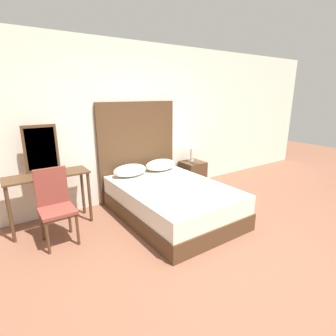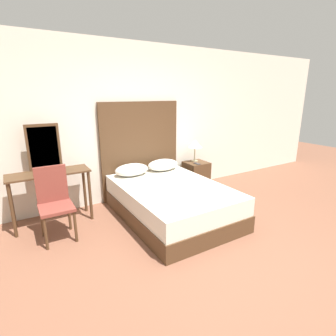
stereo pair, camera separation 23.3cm
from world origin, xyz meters
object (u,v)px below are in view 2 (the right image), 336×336
bed (171,201)px  phone_on_bed (157,181)px  table_lamp (195,144)px  chair (54,199)px  nightstand (196,176)px  vanity_desk (50,182)px  phone_on_nightstand (197,164)px

bed → phone_on_bed: bearing=109.5°
table_lamp → bed: bearing=-142.0°
chair → nightstand: bearing=9.4°
table_lamp → vanity_desk: 2.66m
bed → phone_on_bed: phone_on_bed is taller
bed → chair: 1.67m
phone_on_nightstand → vanity_desk: 2.57m
vanity_desk → chair: (-0.02, -0.43, -0.10)m
chair → phone_on_bed: bearing=-0.5°
phone_on_bed → nightstand: 1.24m
vanity_desk → table_lamp: bearing=2.0°
nightstand → vanity_desk: (-2.63, -0.01, 0.35)m
phone_on_bed → vanity_desk: bearing=163.5°
bed → table_lamp: (1.05, 0.82, 0.66)m
phone_on_bed → phone_on_nightstand: phone_on_nightstand is taller
bed → phone_on_bed: size_ratio=12.36×
nightstand → vanity_desk: bearing=-179.8°
nightstand → vanity_desk: 2.66m
table_lamp → vanity_desk: table_lamp is taller
phone_on_bed → table_lamp: table_lamp is taller
bed → phone_on_nightstand: bearing=33.3°
phone_on_bed → vanity_desk: size_ratio=0.15×
nightstand → table_lamp: 0.63m
phone_on_nightstand → vanity_desk: (-2.57, 0.09, 0.06)m
bed → nightstand: 1.27m
nightstand → table_lamp: bearing=80.0°
nightstand → phone_on_bed: bearing=-158.3°
phone_on_nightstand → table_lamp: bearing=66.3°
phone_on_bed → table_lamp: (1.15, 0.53, 0.39)m
phone_on_bed → table_lamp: bearing=24.9°
phone_on_bed → table_lamp: 1.33m
phone_on_nightstand → chair: (-2.58, -0.34, -0.04)m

